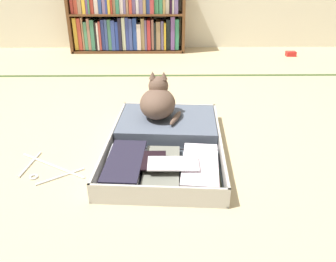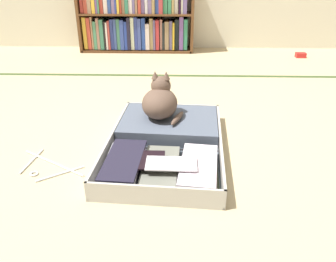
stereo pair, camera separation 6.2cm
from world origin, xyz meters
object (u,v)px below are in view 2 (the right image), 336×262
small_red_pouch (301,55)px  open_suitcase (166,140)px  clothes_hanger (47,166)px  black_cat (160,101)px  bookshelf (135,16)px

small_red_pouch → open_suitcase: bearing=-124.8°
open_suitcase → clothes_hanger: size_ratio=2.53×
open_suitcase → black_cat: size_ratio=3.30×
black_cat → clothes_hanger: bearing=-142.6°
bookshelf → open_suitcase: size_ratio=1.34×
bookshelf → clothes_hanger: bearing=-94.0°
open_suitcase → clothes_hanger: open_suitcase is taller
open_suitcase → bookshelf: bearing=100.4°
bookshelf → black_cat: size_ratio=4.43×
bookshelf → small_red_pouch: 1.82m
open_suitcase → black_cat: (-0.04, 0.20, 0.15)m
bookshelf → black_cat: (0.37, -2.02, -0.19)m
black_cat → small_red_pouch: size_ratio=2.82×
bookshelf → small_red_pouch: bearing=-8.4°
bookshelf → clothes_hanger: 2.47m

